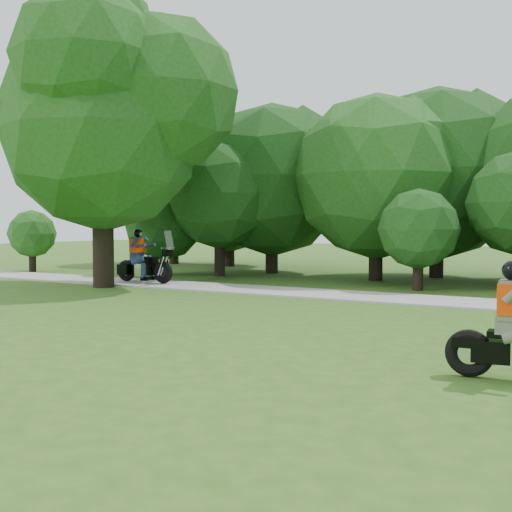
% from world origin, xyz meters
% --- Properties ---
extents(ground, '(100.00, 100.00, 0.00)m').
position_xyz_m(ground, '(0.00, 0.00, 0.00)').
color(ground, '#2F5919').
rests_on(ground, ground).
extents(walkway, '(60.00, 2.20, 0.06)m').
position_xyz_m(walkway, '(0.00, 8.00, 0.03)').
color(walkway, gray).
rests_on(walkway, ground).
extents(big_tree_west, '(8.64, 6.56, 9.96)m').
position_xyz_m(big_tree_west, '(-10.54, 6.85, 5.76)').
color(big_tree_west, black).
rests_on(big_tree_west, ground).
extents(touring_motorcycle, '(2.41, 0.69, 1.84)m').
position_xyz_m(touring_motorcycle, '(-10.16, 7.95, 0.73)').
color(touring_motorcycle, black).
rests_on(touring_motorcycle, walkway).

